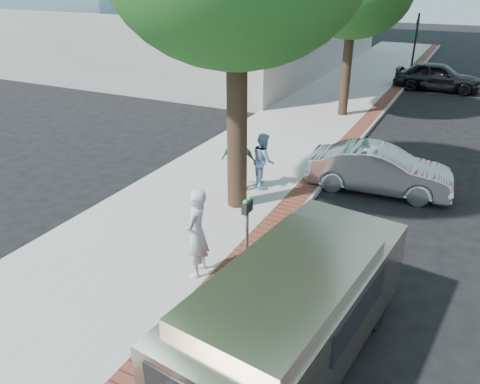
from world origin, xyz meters
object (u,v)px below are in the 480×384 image
Objects in this scene: van at (299,304)px; bg_car at (438,76)px; parking_meter at (247,216)px; person_officer at (263,160)px; person_green at (239,161)px; sedan_silver at (379,170)px; person_gray at (196,233)px.

bg_car is at bearing 97.34° from van.
parking_meter is 2.80m from van.
person_green is (-0.50, -0.60, 0.08)m from person_officer.
parking_meter reaches higher than sedan_silver.
person_gray is 2.81m from van.
sedan_silver is at bearing 179.28° from bg_car.
person_gray is at bearing 99.37° from person_green.
parking_meter reaches higher than bg_car.
sedan_silver is at bearing 98.51° from van.
parking_meter is 1.16m from person_gray.
van reaches higher than parking_meter.
bg_car is at bearing -43.71° from person_officer.
sedan_silver is (3.54, 2.06, -0.36)m from person_green.
bg_car reaches higher than sedan_silver.
bg_car is (0.08, 14.80, 0.10)m from sedan_silver.
person_officer is (-1.31, 3.77, -0.26)m from parking_meter.
person_gray is at bearing 164.24° from van.
person_green reaches higher than bg_car.
van is (0.11, -22.06, 0.27)m from bg_car.
van is at bearing 176.85° from sedan_silver.
person_gray is 1.20× the size of person_officer.
sedan_silver is (1.73, 5.23, -0.54)m from parking_meter.
parking_meter is at bearing 113.67° from person_green.
bg_car is (2.48, 20.97, -0.34)m from person_gray.
person_officer is at bearing 126.16° from van.
person_gray is 6.64m from sedan_silver.
person_officer is at bearing 178.38° from person_gray.
van reaches higher than sedan_silver.
person_officer is 16.56m from bg_car.
person_officer is (-0.64, 4.71, -0.16)m from person_gray.
person_officer reaches higher than bg_car.
person_green is at bearing 107.57° from person_officer.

